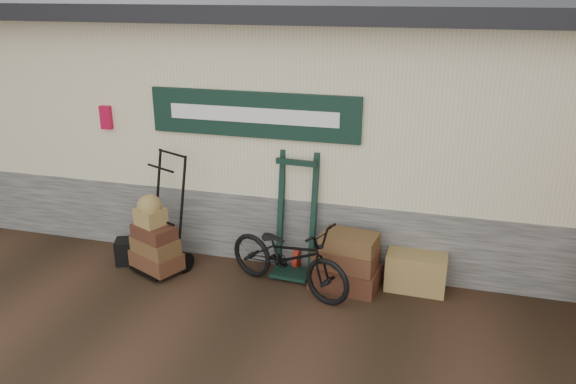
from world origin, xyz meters
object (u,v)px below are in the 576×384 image
(porter_trolley, at_px, (164,212))
(black_trunk, at_px, (129,251))
(bicycle, at_px, (288,252))
(green_barrow, at_px, (296,215))
(suitcase_stack, at_px, (346,260))
(wicker_hamper, at_px, (416,270))

(porter_trolley, xyz_separation_m, black_trunk, (-0.54, -0.02, -0.60))
(black_trunk, relative_size, bicycle, 0.19)
(green_barrow, height_order, bicycle, green_barrow)
(suitcase_stack, height_order, bicycle, bicycle)
(wicker_hamper, bearing_deg, bicycle, -162.90)
(green_barrow, bearing_deg, bicycle, -81.35)
(porter_trolley, xyz_separation_m, wicker_hamper, (3.08, 0.32, -0.53))
(green_barrow, height_order, black_trunk, green_barrow)
(porter_trolley, xyz_separation_m, bicycle, (1.63, -0.12, -0.28))
(green_barrow, height_order, wicker_hamper, green_barrow)
(porter_trolley, height_order, bicycle, porter_trolley)
(suitcase_stack, bearing_deg, green_barrow, 163.30)
(green_barrow, distance_m, black_trunk, 2.25)
(suitcase_stack, bearing_deg, porter_trolley, -176.91)
(porter_trolley, distance_m, bicycle, 1.66)
(bicycle, bearing_deg, porter_trolley, 106.55)
(black_trunk, xyz_separation_m, bicycle, (2.17, -0.10, 0.32))
(suitcase_stack, xyz_separation_m, bicycle, (-0.64, -0.24, 0.13))
(suitcase_stack, bearing_deg, black_trunk, -177.06)
(suitcase_stack, relative_size, black_trunk, 2.46)
(suitcase_stack, distance_m, bicycle, 0.70)
(suitcase_stack, relative_size, bicycle, 0.47)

